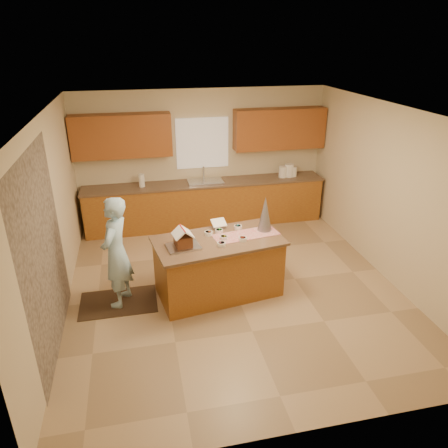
# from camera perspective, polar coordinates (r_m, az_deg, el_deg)

# --- Properties ---
(floor) EXTENTS (5.50, 5.50, 0.00)m
(floor) POSITION_cam_1_polar(r_m,az_deg,el_deg) (6.73, 1.20, -8.40)
(floor) COLOR tan
(floor) RESTS_ON ground
(ceiling) EXTENTS (5.50, 5.50, 0.00)m
(ceiling) POSITION_cam_1_polar(r_m,az_deg,el_deg) (5.74, 1.44, 14.91)
(ceiling) COLOR silver
(ceiling) RESTS_ON floor
(wall_back) EXTENTS (5.50, 5.50, 0.00)m
(wall_back) POSITION_cam_1_polar(r_m,az_deg,el_deg) (8.67, -2.94, 8.98)
(wall_back) COLOR beige
(wall_back) RESTS_ON floor
(wall_front) EXTENTS (5.50, 5.50, 0.00)m
(wall_front) POSITION_cam_1_polar(r_m,az_deg,el_deg) (3.82, 11.14, -12.98)
(wall_front) COLOR beige
(wall_front) RESTS_ON floor
(wall_left) EXTENTS (5.50, 5.50, 0.00)m
(wall_left) POSITION_cam_1_polar(r_m,az_deg,el_deg) (6.08, -22.28, 0.29)
(wall_left) COLOR beige
(wall_left) RESTS_ON floor
(wall_right) EXTENTS (5.50, 5.50, 0.00)m
(wall_right) POSITION_cam_1_polar(r_m,az_deg,el_deg) (7.09, 21.43, 3.75)
(wall_right) COLOR beige
(wall_right) RESTS_ON floor
(stone_accent) EXTENTS (0.00, 2.50, 2.50)m
(stone_accent) POSITION_cam_1_polar(r_m,az_deg,el_deg) (5.40, -23.12, -4.04)
(stone_accent) COLOR gray
(stone_accent) RESTS_ON wall_left
(window_curtain) EXTENTS (1.05, 0.03, 1.00)m
(window_curtain) POSITION_cam_1_polar(r_m,az_deg,el_deg) (8.57, -2.95, 10.86)
(window_curtain) COLOR white
(window_curtain) RESTS_ON wall_back
(back_counter_base) EXTENTS (4.80, 0.60, 0.88)m
(back_counter_base) POSITION_cam_1_polar(r_m,az_deg,el_deg) (8.68, -2.49, 2.66)
(back_counter_base) COLOR #99661F
(back_counter_base) RESTS_ON floor
(back_counter_top) EXTENTS (4.85, 0.63, 0.04)m
(back_counter_top) POSITION_cam_1_polar(r_m,az_deg,el_deg) (8.52, -2.54, 5.54)
(back_counter_top) COLOR brown
(back_counter_top) RESTS_ON back_counter_base
(upper_cabinet_left) EXTENTS (1.85, 0.35, 0.80)m
(upper_cabinet_left) POSITION_cam_1_polar(r_m,az_deg,el_deg) (8.27, -13.69, 11.50)
(upper_cabinet_left) COLOR #934F1F
(upper_cabinet_left) RESTS_ON wall_back
(upper_cabinet_right) EXTENTS (1.85, 0.35, 0.80)m
(upper_cabinet_right) POSITION_cam_1_polar(r_m,az_deg,el_deg) (8.75, 7.50, 12.65)
(upper_cabinet_right) COLOR #934F1F
(upper_cabinet_right) RESTS_ON wall_back
(sink) EXTENTS (0.70, 0.45, 0.12)m
(sink) POSITION_cam_1_polar(r_m,az_deg,el_deg) (8.52, -2.54, 5.47)
(sink) COLOR silver
(sink) RESTS_ON back_counter_top
(faucet) EXTENTS (0.03, 0.03, 0.28)m
(faucet) POSITION_cam_1_polar(r_m,az_deg,el_deg) (8.64, -2.77, 6.92)
(faucet) COLOR silver
(faucet) RESTS_ON back_counter_top
(island_base) EXTENTS (1.89, 1.15, 0.87)m
(island_base) POSITION_cam_1_polar(r_m,az_deg,el_deg) (6.36, -0.76, -5.94)
(island_base) COLOR #99661F
(island_base) RESTS_ON floor
(island_top) EXTENTS (1.98, 1.24, 0.04)m
(island_top) POSITION_cam_1_polar(r_m,az_deg,el_deg) (6.14, -0.78, -2.29)
(island_top) COLOR brown
(island_top) RESTS_ON island_base
(table_runner) EXTENTS (1.03, 0.51, 0.01)m
(table_runner) POSITION_cam_1_polar(r_m,az_deg,el_deg) (6.29, 3.01, -1.45)
(table_runner) COLOR #9E0B13
(table_runner) RESTS_ON island_top
(baking_tray) EXTENTS (0.50, 0.40, 0.02)m
(baking_tray) POSITION_cam_1_polar(r_m,az_deg,el_deg) (5.94, -5.52, -3.04)
(baking_tray) COLOR silver
(baking_tray) RESTS_ON island_top
(cookbook) EXTENTS (0.24, 0.20, 0.09)m
(cookbook) POSITION_cam_1_polar(r_m,az_deg,el_deg) (6.46, -0.72, 0.17)
(cookbook) COLOR white
(cookbook) RESTS_ON island_top
(tinsel_tree) EXTENTS (0.25, 0.25, 0.54)m
(tinsel_tree) POSITION_cam_1_polar(r_m,az_deg,el_deg) (6.35, 5.56, 1.38)
(tinsel_tree) COLOR #A1A2AC
(tinsel_tree) RESTS_ON island_top
(rug) EXTENTS (1.12, 0.73, 0.01)m
(rug) POSITION_cam_1_polar(r_m,az_deg,el_deg) (6.55, -14.06, -10.21)
(rug) COLOR black
(rug) RESTS_ON floor
(boy) EXTENTS (0.58, 0.70, 1.64)m
(boy) POSITION_cam_1_polar(r_m,az_deg,el_deg) (6.12, -14.37, -3.75)
(boy) COLOR #ADDBF5
(boy) RESTS_ON rug
(canister_a) EXTENTS (0.17, 0.17, 0.23)m
(canister_a) POSITION_cam_1_polar(r_m,az_deg,el_deg) (8.88, 7.94, 7.02)
(canister_a) COLOR white
(canister_a) RESTS_ON back_counter_top
(canister_b) EXTENTS (0.19, 0.19, 0.27)m
(canister_b) POSITION_cam_1_polar(r_m,az_deg,el_deg) (8.92, 8.80, 7.19)
(canister_b) COLOR white
(canister_b) RESTS_ON back_counter_top
(canister_c) EXTENTS (0.14, 0.14, 0.21)m
(canister_c) POSITION_cam_1_polar(r_m,az_deg,el_deg) (8.96, 9.36, 7.02)
(canister_c) COLOR white
(canister_c) RESTS_ON back_counter_top
(paper_towel) EXTENTS (0.11, 0.11, 0.25)m
(paper_towel) POSITION_cam_1_polar(r_m,az_deg,el_deg) (8.37, -11.08, 5.79)
(paper_towel) COLOR white
(paper_towel) RESTS_ON back_counter_top
(gingerbread_house) EXTENTS (0.31, 0.31, 0.28)m
(gingerbread_house) POSITION_cam_1_polar(r_m,az_deg,el_deg) (5.89, -5.57, -2.04)
(gingerbread_house) COLOR brown
(gingerbread_house) RESTS_ON baking_tray
(candy_bowls) EXTENTS (0.60, 0.63, 0.05)m
(candy_bowls) POSITION_cam_1_polar(r_m,az_deg,el_deg) (6.20, 0.22, -1.53)
(candy_bowls) COLOR green
(candy_bowls) RESTS_ON island_top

